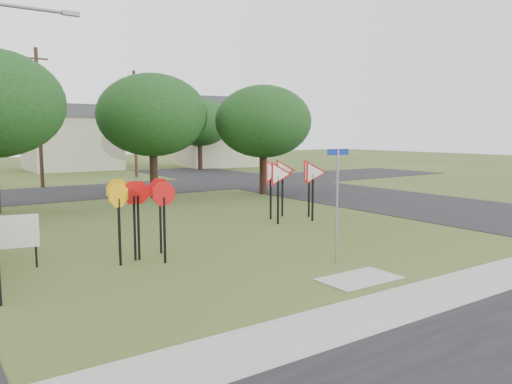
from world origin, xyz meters
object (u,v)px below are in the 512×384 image
street_name_sign (337,199)px  yield_sign_cluster (291,175)px  stop_sign_cluster (139,200)px  info_board (15,233)px

street_name_sign → yield_sign_cluster: 7.13m
street_name_sign → stop_sign_cluster: street_name_sign is taller
street_name_sign → info_board: 8.60m
stop_sign_cluster → info_board: (-3.10, 0.82, -0.74)m
info_board → stop_sign_cluster: bearing=-14.8°
street_name_sign → yield_sign_cluster: size_ratio=0.98×
yield_sign_cluster → info_board: bearing=-169.8°
street_name_sign → info_board: bearing=149.5°
stop_sign_cluster → info_board: 3.29m
stop_sign_cluster → yield_sign_cluster: bearing=19.7°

